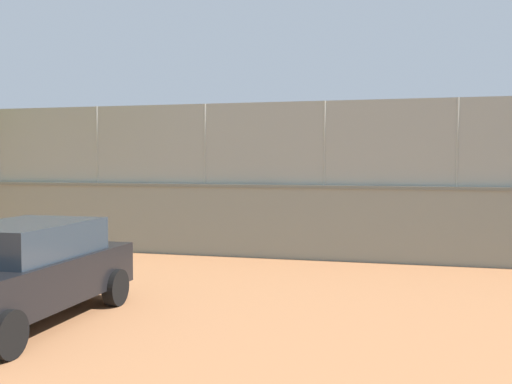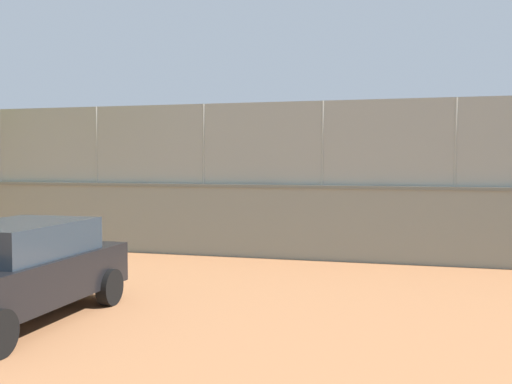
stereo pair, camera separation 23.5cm
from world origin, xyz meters
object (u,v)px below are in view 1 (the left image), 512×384
Objects in this scene: parked_car_black at (19,271)px; player_foreground_swinging at (252,209)px; player_near_wall_returning at (149,209)px; player_baseline_waiting at (411,202)px; sports_ball at (145,238)px.

player_foreground_swinging is at bearing -92.21° from parked_car_black.
player_near_wall_returning is 0.98× the size of player_baseline_waiting.
player_baseline_waiting reaches higher than player_near_wall_returning.
parked_car_black is (0.41, 10.49, -0.12)m from player_foreground_swinging.
player_foreground_swinging is at bearing -179.54° from player_near_wall_returning.
player_foreground_swinging reaches higher than sports_ball.
player_foreground_swinging is 8.97× the size of sports_ball.
parked_car_black is (-2.57, 9.04, 0.71)m from sports_ball.
player_foreground_swinging is 0.36× the size of parked_car_black.
parked_car_black reaches higher than sports_ball.
player_baseline_waiting is 8.66× the size of sports_ball.
player_near_wall_returning is 0.95× the size of player_foreground_swinging.
parked_car_black is (5.02, 15.96, -0.08)m from player_baseline_waiting.
sports_ball is 9.42m from parked_car_black.
sports_ball is (7.59, 6.92, -0.79)m from player_baseline_waiting.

